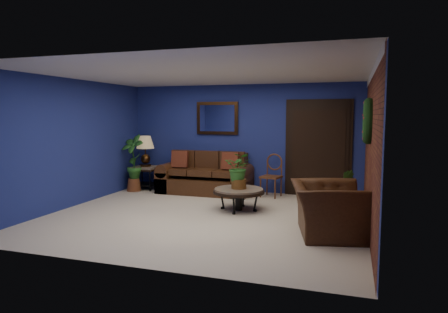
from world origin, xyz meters
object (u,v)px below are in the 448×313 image
(sofa, at_px, (206,179))
(table_lamp, at_px, (145,147))
(armchair, at_px, (328,209))
(coffee_table, at_px, (239,192))
(side_chair, at_px, (272,172))
(end_table, at_px, (146,172))

(sofa, distance_m, table_lamp, 1.70)
(sofa, relative_size, table_lamp, 2.97)
(sofa, distance_m, armchair, 3.86)
(coffee_table, bearing_deg, table_lamp, 152.66)
(sofa, bearing_deg, table_lamp, -178.89)
(armchair, bearing_deg, sofa, 36.20)
(side_chair, bearing_deg, sofa, -166.11)
(sofa, height_order, coffee_table, sofa)
(end_table, height_order, table_lamp, table_lamp)
(armchair, bearing_deg, table_lamp, 48.02)
(sofa, distance_m, side_chair, 1.57)
(table_lamp, bearing_deg, end_table, -71.57)
(sofa, bearing_deg, armchair, -41.31)
(coffee_table, height_order, armchair, armchair)
(end_table, relative_size, armchair, 0.51)
(side_chair, distance_m, armchair, 2.92)
(end_table, distance_m, armchair, 5.11)
(coffee_table, xyz_separation_m, side_chair, (0.35, 1.49, 0.17))
(coffee_table, distance_m, armchair, 2.02)
(end_table, bearing_deg, side_chair, 1.26)
(sofa, bearing_deg, coffee_table, -50.44)
(coffee_table, bearing_deg, sofa, 129.56)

